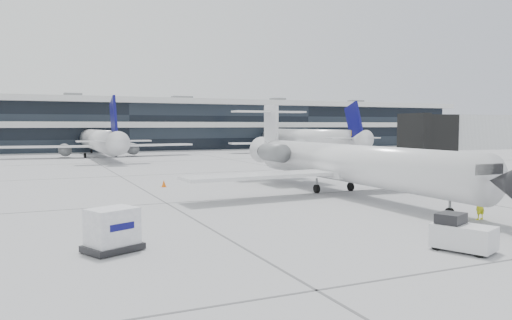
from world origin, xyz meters
name	(u,v)px	position (x,y,z in m)	size (l,w,h in m)	color
ground	(294,195)	(0.00, 0.00, 0.00)	(220.00, 220.00, 0.00)	#9B9A9D
terminal	(121,127)	(0.00, 82.00, 5.00)	(170.00, 22.00, 10.00)	black
bg_jet_center	(99,157)	(-8.00, 55.00, 0.00)	(32.00, 40.00, 9.60)	silver
bg_jet_right	(303,152)	(32.00, 55.00, 0.00)	(32.00, 40.00, 9.60)	silver
regional_jet	(343,162)	(3.79, -1.02, 2.55)	(25.94, 32.24, 7.47)	silver
ramp_worker	(480,204)	(4.87, -13.26, 0.92)	(0.67, 0.44, 1.84)	#E9F119
baggage_tug	(462,234)	(-1.62, -18.08, 0.71)	(2.30, 2.84, 1.57)	silver
cargo_uld	(112,230)	(-15.33, -12.08, 0.92)	(2.72, 2.44, 1.83)	black
traffic_cone	(164,184)	(-7.97, 9.07, 0.30)	(0.51, 0.51, 0.64)	orange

